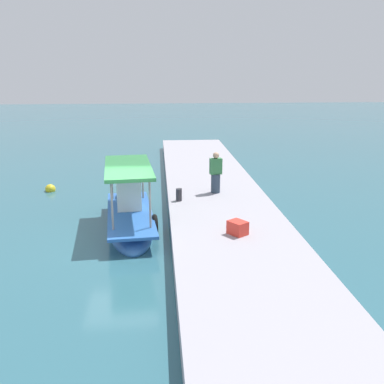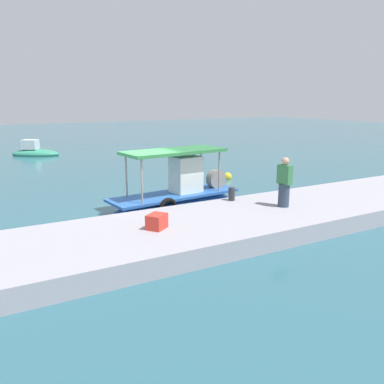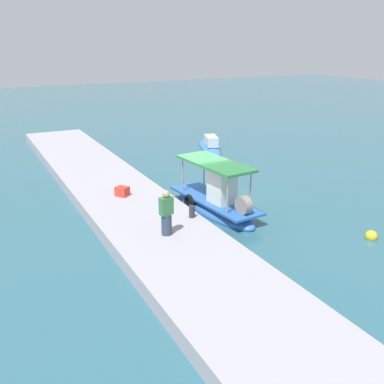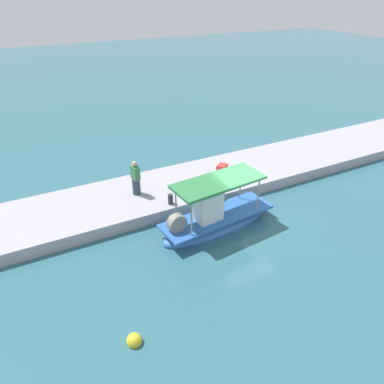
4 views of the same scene
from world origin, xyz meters
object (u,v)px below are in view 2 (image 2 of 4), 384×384
object	(u,v)px
mooring_bollard	(232,194)
marker_buoy	(228,177)
fisherman_near_bollard	(284,184)
cargo_crate	(157,221)
moored_boat_near	(35,152)
main_fishing_boat	(177,197)

from	to	relation	value
mooring_bollard	marker_buoy	world-z (taller)	mooring_bollard
fisherman_near_bollard	cargo_crate	xyz separation A→B (m)	(-4.91, -0.07, -0.57)
cargo_crate	moored_boat_near	size ratio (longest dim) A/B	0.15
mooring_bollard	cargo_crate	size ratio (longest dim) A/B	0.86
moored_boat_near	mooring_bollard	bearing A→B (deg)	-80.09
cargo_crate	moored_boat_near	xyz separation A→B (m)	(0.19, 22.51, -0.57)
main_fishing_boat	marker_buoy	xyz separation A→B (m)	(5.26, 4.10, -0.36)
moored_boat_near	marker_buoy	bearing A→B (deg)	-62.95
main_fishing_boat	cargo_crate	distance (m)	4.37
fisherman_near_bollard	moored_boat_near	world-z (taller)	fisherman_near_bollard
fisherman_near_bollard	cargo_crate	world-z (taller)	fisherman_near_bollard
mooring_bollard	moored_boat_near	size ratio (longest dim) A/B	0.13
mooring_bollard	cargo_crate	bearing A→B (deg)	-156.30
marker_buoy	mooring_bollard	bearing A→B (deg)	-123.45
cargo_crate	mooring_bollard	bearing A→B (deg)	23.70
main_fishing_boat	marker_buoy	world-z (taller)	main_fishing_boat
fisherman_near_bollard	cargo_crate	bearing A→B (deg)	-179.14
marker_buoy	fisherman_near_bollard	bearing A→B (deg)	-110.72
main_fishing_boat	fisherman_near_bollard	xyz separation A→B (m)	(2.39, -3.48, 0.91)
fisherman_near_bollard	moored_boat_near	bearing A→B (deg)	101.87
cargo_crate	marker_buoy	world-z (taller)	cargo_crate
mooring_bollard	moored_boat_near	distance (m)	21.15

